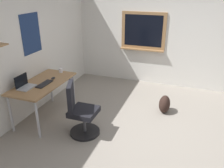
% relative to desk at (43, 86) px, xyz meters
% --- Properties ---
extents(ground_plane, '(5.20, 5.20, 0.00)m').
position_rel_desk_xyz_m(ground_plane, '(0.01, -2.03, -0.66)').
color(ground_plane, gray).
rests_on(ground_plane, ground).
extents(wall_back, '(5.00, 0.30, 2.60)m').
position_rel_desk_xyz_m(wall_back, '(0.01, 0.42, 0.64)').
color(wall_back, silver).
rests_on(wall_back, ground).
extents(wall_right, '(0.22, 5.00, 2.60)m').
position_rel_desk_xyz_m(wall_right, '(2.46, -2.01, 0.64)').
color(wall_right, silver).
rests_on(wall_right, ground).
extents(desk, '(1.35, 0.67, 0.73)m').
position_rel_desk_xyz_m(desk, '(0.00, 0.00, 0.00)').
color(desk, '#997047').
rests_on(desk, ground).
extents(office_chair, '(0.53, 0.55, 0.95)m').
position_rel_desk_xyz_m(office_chair, '(-0.26, -0.88, -0.25)').
color(office_chair, black).
rests_on(office_chair, ground).
extents(laptop, '(0.31, 0.21, 0.23)m').
position_rel_desk_xyz_m(laptop, '(-0.30, 0.16, 0.13)').
color(laptop, '#ADAFB5').
rests_on(laptop, desk).
extents(keyboard, '(0.37, 0.13, 0.02)m').
position_rel_desk_xyz_m(keyboard, '(-0.07, -0.08, 0.08)').
color(keyboard, black).
rests_on(keyboard, desk).
extents(computer_mouse, '(0.10, 0.06, 0.03)m').
position_rel_desk_xyz_m(computer_mouse, '(0.21, -0.08, 0.09)').
color(computer_mouse, '#262628').
rests_on(computer_mouse, desk).
extents(coffee_mug, '(0.08, 0.08, 0.09)m').
position_rel_desk_xyz_m(coffee_mug, '(0.57, -0.03, 0.12)').
color(coffee_mug, silver).
rests_on(coffee_mug, desk).
extents(backpack, '(0.32, 0.22, 0.36)m').
position_rel_desk_xyz_m(backpack, '(0.96, -2.14, -0.48)').
color(backpack, black).
rests_on(backpack, ground).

